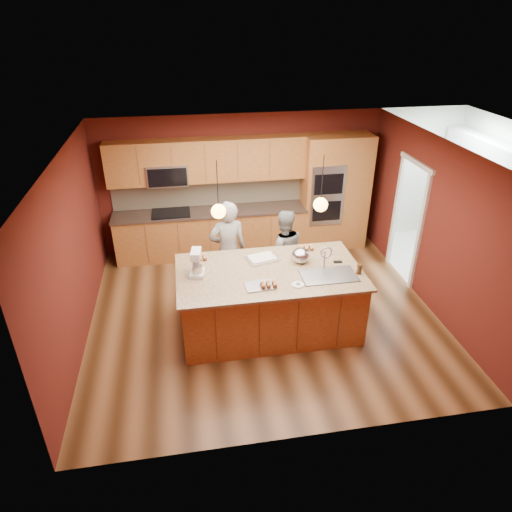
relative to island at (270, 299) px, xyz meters
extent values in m
plane|color=#432712|center=(-0.03, 0.37, -0.51)|extent=(5.50, 5.50, 0.00)
plane|color=silver|center=(-0.03, 0.37, 2.19)|extent=(5.50, 5.50, 0.00)
plane|color=#541913|center=(-0.03, 2.87, 0.84)|extent=(5.50, 0.00, 5.50)
plane|color=#541913|center=(-0.03, -2.13, 0.84)|extent=(5.50, 0.00, 5.50)
plane|color=#541913|center=(-2.78, 0.37, 0.84)|extent=(0.00, 5.00, 5.00)
plane|color=#541913|center=(2.72, 0.37, 0.84)|extent=(0.00, 5.00, 5.00)
cube|color=brown|center=(-0.68, 2.57, -0.06)|extent=(3.70, 0.60, 0.90)
cube|color=#2D251D|center=(-0.68, 2.56, 0.40)|extent=(3.74, 0.64, 0.04)
cube|color=beige|center=(-0.68, 2.85, 0.71)|extent=(3.70, 0.03, 0.56)
cube|color=brown|center=(-0.68, 2.69, 1.39)|extent=(3.70, 0.36, 0.80)
cube|color=black|center=(-1.43, 2.55, 0.43)|extent=(0.72, 0.52, 0.03)
cube|color=#9EA0A4|center=(-1.43, 2.67, 1.17)|extent=(0.76, 0.40, 0.40)
cube|color=brown|center=(1.57, 2.57, 0.64)|extent=(0.80, 0.60, 2.30)
cube|color=#9EA0A4|center=(1.57, 2.27, 0.69)|extent=(0.66, 0.04, 1.20)
cube|color=brown|center=(2.22, 2.57, 0.64)|extent=(0.50, 0.60, 2.30)
plane|color=silver|center=(3.62, 1.57, -0.51)|extent=(2.60, 2.60, 0.00)
plane|color=beige|center=(4.52, 1.57, 0.84)|extent=(0.00, 2.70, 2.70)
cube|color=white|center=(4.32, 1.57, 1.44)|extent=(0.35, 2.40, 0.75)
cylinder|color=black|center=(-0.72, 0.00, 1.84)|extent=(0.01, 0.01, 0.70)
sphere|color=#FFBD48|center=(-0.72, 0.00, 1.49)|extent=(0.20, 0.20, 0.20)
cylinder|color=black|center=(0.69, 0.00, 1.84)|extent=(0.01, 0.01, 0.70)
sphere|color=#FFBD48|center=(0.69, 0.00, 1.49)|extent=(0.20, 0.20, 0.20)
cube|color=brown|center=(-0.02, 0.00, -0.03)|extent=(2.62, 1.42, 0.96)
cube|color=#D2B889|center=(-0.02, 0.00, 0.47)|extent=(2.72, 1.52, 0.04)
cube|color=#9EA0A4|center=(0.80, -0.27, 0.41)|extent=(0.79, 0.46, 0.18)
imported|color=black|center=(-0.51, 1.01, 0.35)|extent=(0.67, 0.48, 1.73)
imported|color=gray|center=(0.42, 1.01, 0.24)|extent=(0.74, 0.58, 1.50)
cube|color=silver|center=(-1.06, 0.07, 0.52)|extent=(0.25, 0.30, 0.06)
cube|color=silver|center=(-1.06, 0.18, 0.69)|extent=(0.11, 0.10, 0.27)
cube|color=silver|center=(-1.06, 0.09, 0.83)|extent=(0.18, 0.29, 0.10)
cylinder|color=silver|center=(-1.06, 0.03, 0.59)|extent=(0.15, 0.15, 0.14)
cube|color=silver|center=(-0.06, 0.36, 0.50)|extent=(0.52, 0.44, 0.03)
cube|color=white|center=(-0.06, 0.36, 0.52)|extent=(0.45, 0.36, 0.02)
cube|color=#9EA0A4|center=(-0.24, -0.38, 0.50)|extent=(0.41, 0.31, 0.02)
ellipsoid|color=silver|center=(0.50, 0.19, 0.60)|extent=(0.28, 0.28, 0.24)
cylinder|color=white|center=(0.30, -0.44, 0.50)|extent=(0.17, 0.17, 0.01)
cylinder|color=#3C240E|center=(1.25, -0.28, 0.56)|extent=(0.08, 0.08, 0.15)
cube|color=black|center=(1.06, 0.09, 0.50)|extent=(0.13, 0.08, 0.01)
cube|color=silver|center=(4.20, 1.16, 0.04)|extent=(0.75, 0.77, 1.09)
cube|color=silver|center=(4.19, 1.90, 0.05)|extent=(0.78, 0.80, 1.12)
camera|label=1|loc=(-1.17, -5.65, 3.90)|focal=32.00mm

